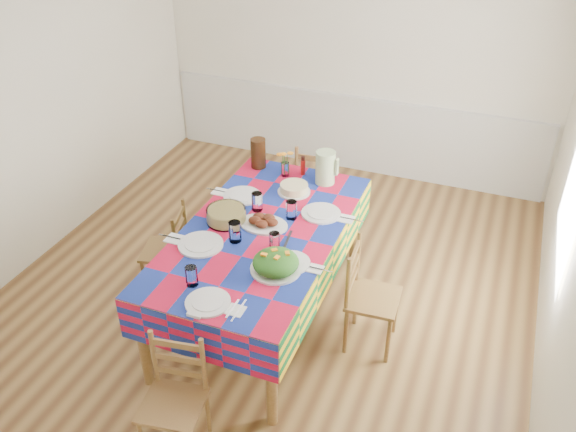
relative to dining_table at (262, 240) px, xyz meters
The scene contains 22 objects.
room 0.67m from the dining_table, 104.73° to the left, with size 4.58×5.08×2.78m.
wainscot 2.80m from the dining_table, 91.61° to the left, with size 4.41×0.06×0.92m.
dining_table is the anchor object (origin of this frame).
setting_near_head 0.88m from the dining_table, 93.26° to the right, with size 0.49×0.33×0.15m.
setting_left_near 0.42m from the dining_table, 132.55° to the right, with size 0.62×0.37×0.16m.
setting_left_far 0.47m from the dining_table, 129.14° to the left, with size 0.58×0.35×0.15m.
setting_right_near 0.43m from the dining_table, 40.91° to the right, with size 0.53×0.31×0.14m.
setting_right_far 0.46m from the dining_table, 49.18° to the left, with size 0.60×0.35×0.15m.
meat_platter 0.15m from the dining_table, 100.31° to the left, with size 0.39×0.28×0.08m.
salad_platter 0.54m from the dining_table, 55.00° to the right, with size 0.37×0.37×0.15m.
pasta_bowl 0.35m from the dining_table, behind, with size 0.31×0.31×0.11m.
cake 0.65m from the dining_table, 87.32° to the left, with size 0.28×0.28×0.08m.
serving_utensils 0.26m from the dining_table, 25.69° to the right, with size 0.15×0.34×0.01m.
flower_vase 0.92m from the dining_table, 99.79° to the left, with size 0.15×0.12×0.24m.
hot_sauce 0.98m from the dining_table, 90.66° to the left, with size 0.04×0.04×0.18m, color #AD120D.
green_pitcher 0.95m from the dining_table, 76.12° to the left, with size 0.17×0.17×0.30m, color #AFCF92.
tea_pitcher 1.07m from the dining_table, 114.85° to the left, with size 0.14×0.14×0.28m, color #321B0B.
name_card 1.07m from the dining_table, 90.52° to the right, with size 0.10×0.03×0.02m, color silver.
chair_near 1.43m from the dining_table, 90.25° to the right, with size 0.44×0.42×0.87m.
chair_far 1.42m from the dining_table, 89.95° to the left, with size 0.44×0.42×0.96m.
chair_left 0.95m from the dining_table, behind, with size 0.44×0.45×0.85m.
chair_right 0.93m from the dining_table, ahead, with size 0.41×0.43×0.92m.
Camera 1 is at (1.69, -3.87, 3.51)m, focal length 38.00 mm.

